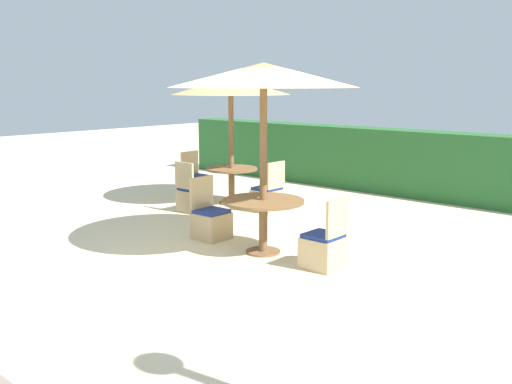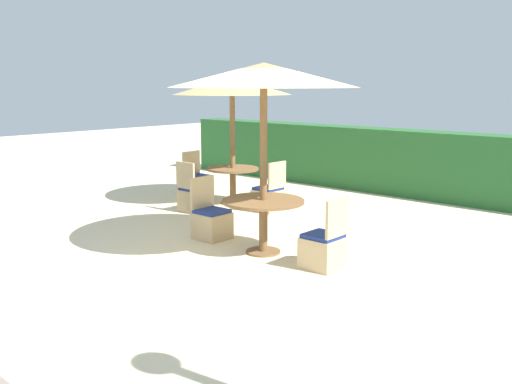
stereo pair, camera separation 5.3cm
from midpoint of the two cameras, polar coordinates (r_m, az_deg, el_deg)
ground_plane at (r=7.34m, az=-2.94°, el=-7.58°), size 40.00×40.00×0.00m
hedge_row at (r=12.08m, az=17.39°, el=2.56°), size 13.00×0.70×1.36m
parasol_center at (r=7.62m, az=0.98°, el=11.51°), size 2.52×2.52×2.58m
round_table_center at (r=7.81m, az=0.93°, el=-1.85°), size 1.12×1.12×0.75m
patio_chair_center_west at (r=8.63m, az=-4.31°, el=-2.97°), size 0.46×0.46×0.93m
patio_chair_center_east at (r=7.30m, az=7.01°, el=-5.61°), size 0.46×0.46×0.93m
parasol_back_left at (r=10.92m, az=-2.27°, el=10.47°), size 2.25×2.25×2.42m
round_table_back_left at (r=11.06m, az=-2.20°, el=1.62°), size 1.01×1.01×0.70m
patio_chair_back_left_east at (r=10.43m, az=1.43°, el=-0.52°), size 0.46×0.46×0.93m
patio_chair_back_left_west at (r=11.85m, az=-5.71°, el=0.80°), size 0.46×0.46×0.93m
patio_chair_back_left_south at (r=10.48m, az=-6.10°, el=-0.53°), size 0.46×0.46×0.93m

